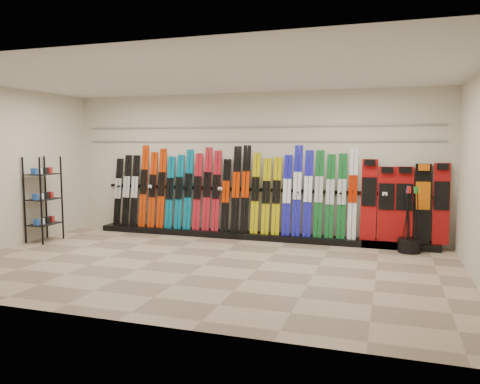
% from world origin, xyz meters
% --- Properties ---
extents(floor, '(8.00, 8.00, 0.00)m').
position_xyz_m(floor, '(0.00, 0.00, 0.00)').
color(floor, gray).
rests_on(floor, ground).
extents(back_wall, '(8.00, 0.00, 8.00)m').
position_xyz_m(back_wall, '(0.00, 2.50, 1.50)').
color(back_wall, beige).
rests_on(back_wall, floor).
extents(left_wall, '(0.00, 5.00, 5.00)m').
position_xyz_m(left_wall, '(-4.00, 0.00, 1.50)').
color(left_wall, beige).
rests_on(left_wall, floor).
extents(ceiling, '(8.00, 8.00, 0.00)m').
position_xyz_m(ceiling, '(0.00, 0.00, 3.00)').
color(ceiling, silver).
rests_on(ceiling, back_wall).
extents(ski_rack_base, '(8.00, 0.40, 0.12)m').
position_xyz_m(ski_rack_base, '(0.22, 2.28, 0.06)').
color(ski_rack_base, black).
rests_on(ski_rack_base, floor).
extents(skis, '(5.36, 0.30, 1.81)m').
position_xyz_m(skis, '(-0.43, 2.36, 0.95)').
color(skis, black).
rests_on(skis, ski_rack_base).
extents(snowboards, '(1.57, 0.24, 1.54)m').
position_xyz_m(snowboards, '(3.08, 2.35, 0.85)').
color(snowboards, '#990C0C').
rests_on(snowboards, ski_rack_base).
extents(accessory_rack, '(0.40, 0.60, 1.70)m').
position_xyz_m(accessory_rack, '(-3.75, 0.76, 0.85)').
color(accessory_rack, black).
rests_on(accessory_rack, floor).
extents(pole_bin, '(0.40, 0.40, 0.25)m').
position_xyz_m(pole_bin, '(3.19, 1.98, 0.12)').
color(pole_bin, black).
rests_on(pole_bin, floor).
extents(ski_poles, '(0.32, 0.25, 1.18)m').
position_xyz_m(ski_poles, '(3.19, 1.95, 0.61)').
color(ski_poles, black).
rests_on(ski_poles, pole_bin).
extents(slatwall_rail_0, '(7.60, 0.02, 0.03)m').
position_xyz_m(slatwall_rail_0, '(0.00, 2.48, 2.00)').
color(slatwall_rail_0, gray).
rests_on(slatwall_rail_0, back_wall).
extents(slatwall_rail_1, '(7.60, 0.02, 0.03)m').
position_xyz_m(slatwall_rail_1, '(0.00, 2.48, 2.30)').
color(slatwall_rail_1, gray).
rests_on(slatwall_rail_1, back_wall).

